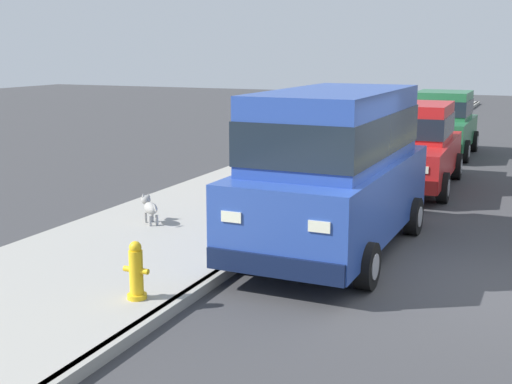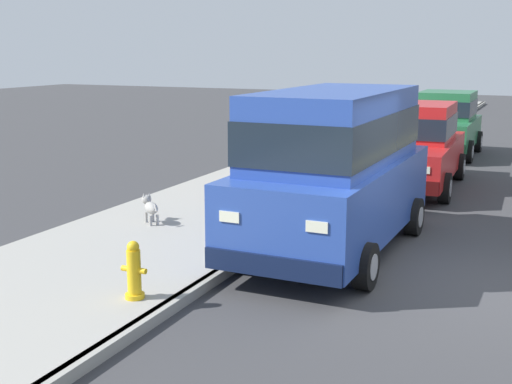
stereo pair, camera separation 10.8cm
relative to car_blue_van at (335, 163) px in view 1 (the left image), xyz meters
The scene contains 8 objects.
ground_plane 2.72m from the car_blue_van, 19.51° to the right, with size 80.00×80.00×0.00m, color #38383A.
curb 1.83m from the car_blue_van, 142.17° to the right, with size 0.16×64.00×0.14m, color gray.
sidewalk 3.20m from the car_blue_van, 164.47° to the right, with size 3.60×64.00×0.14m, color #99968E.
car_blue_van is the anchor object (origin of this frame).
car_red_sedan 5.58m from the car_blue_van, 88.87° to the left, with size 2.15×4.66×1.92m.
car_green_hatchback 10.83m from the car_blue_van, 90.11° to the left, with size 1.98×3.81×1.88m.
dog_grey 3.43m from the car_blue_van, behind, with size 0.60×0.53×0.49m.
fire_hydrant 3.75m from the car_blue_van, 113.55° to the right, with size 0.34×0.24×0.72m.
Camera 1 is at (0.82, -9.16, 3.13)m, focal length 47.70 mm.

